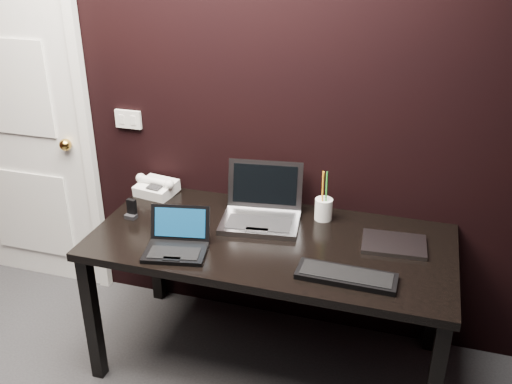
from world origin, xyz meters
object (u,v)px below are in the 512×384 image
(netbook, at_px, (177,243))
(ext_keyboard, at_px, (346,276))
(pen_cup, at_px, (324,208))
(desk_phone, at_px, (156,187))
(desk, at_px, (271,253))
(silver_laptop, at_px, (261,212))
(door, at_px, (16,121))
(mobile_phone, at_px, (132,211))
(closed_laptop, at_px, (394,244))

(netbook, relative_size, ext_keyboard, 0.75)
(netbook, relative_size, pen_cup, 1.22)
(desk_phone, bearing_deg, pen_cup, -1.10)
(desk, bearing_deg, ext_keyboard, -30.32)
(silver_laptop, xyz_separation_m, desk_phone, (-0.64, 0.12, -0.01))
(door, xyz_separation_m, silver_laptop, (1.55, -0.22, -0.25))
(pen_cup, bearing_deg, silver_laptop, -159.96)
(silver_laptop, relative_size, desk_phone, 1.72)
(desk, height_order, pen_cup, pen_cup)
(netbook, distance_m, mobile_phone, 0.42)
(silver_laptop, xyz_separation_m, ext_keyboard, (0.49, -0.39, -0.04))
(door, relative_size, desk_phone, 8.68)
(desk, distance_m, desk_phone, 0.79)
(netbook, bearing_deg, ext_keyboard, -0.30)
(desk_phone, relative_size, mobile_phone, 2.51)
(silver_laptop, xyz_separation_m, pen_cup, (0.29, 0.11, 0.01))
(desk, distance_m, pen_cup, 0.36)
(door, distance_m, netbook, 1.43)
(ext_keyboard, bearing_deg, mobile_phone, 168.33)
(door, bearing_deg, closed_laptop, -7.09)
(door, bearing_deg, pen_cup, -3.36)
(netbook, distance_m, silver_laptop, 0.48)
(netbook, height_order, silver_laptop, silver_laptop)
(desk, relative_size, closed_laptop, 5.58)
(desk, distance_m, closed_laptop, 0.58)
(closed_laptop, bearing_deg, ext_keyboard, -117.34)
(netbook, bearing_deg, pen_cup, 40.30)
(ext_keyboard, bearing_deg, silver_laptop, 141.31)
(door, bearing_deg, desk_phone, -5.64)
(desk, bearing_deg, closed_laptop, 10.09)
(closed_laptop, xyz_separation_m, pen_cup, (-0.36, 0.17, 0.05))
(closed_laptop, distance_m, mobile_phone, 1.30)
(door, bearing_deg, silver_laptop, -7.89)
(desk, xyz_separation_m, ext_keyboard, (0.39, -0.23, 0.09))
(door, height_order, silver_laptop, door)
(ext_keyboard, xyz_separation_m, pen_cup, (-0.19, 0.50, 0.05))
(desk, bearing_deg, silver_laptop, 120.45)
(netbook, relative_size, desk_phone, 1.29)
(pen_cup, bearing_deg, closed_laptop, -24.63)
(closed_laptop, bearing_deg, desk_phone, 171.88)
(desk, bearing_deg, mobile_phone, 179.80)
(door, bearing_deg, mobile_phone, -22.09)
(silver_laptop, distance_m, closed_laptop, 0.66)
(silver_laptop, bearing_deg, mobile_phone, -166.13)
(desk, bearing_deg, desk_phone, 158.72)
(desk, height_order, closed_laptop, closed_laptop)
(netbook, height_order, ext_keyboard, netbook)
(door, height_order, mobile_phone, door)
(desk_phone, bearing_deg, silver_laptop, -11.08)
(ext_keyboard, distance_m, pen_cup, 0.53)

